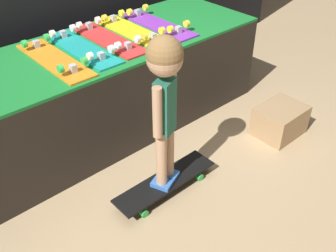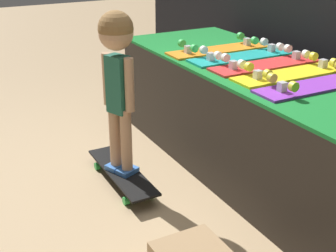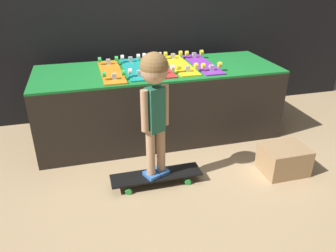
{
  "view_description": "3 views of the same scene",
  "coord_description": "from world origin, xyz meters",
  "px_view_note": "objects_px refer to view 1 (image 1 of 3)",
  "views": [
    {
      "loc": [
        -1.49,
        -1.83,
        1.89
      ],
      "look_at": [
        -0.07,
        -0.24,
        0.37
      ],
      "focal_mm": 42.0,
      "sensor_mm": 36.0,
      "label": 1
    },
    {
      "loc": [
        2.24,
        -1.38,
        1.53
      ],
      "look_at": [
        -0.15,
        -0.11,
        0.38
      ],
      "focal_mm": 50.0,
      "sensor_mm": 36.0,
      "label": 2
    },
    {
      "loc": [
        -0.73,
        -2.58,
        1.64
      ],
      "look_at": [
        -0.06,
        -0.13,
        0.39
      ],
      "focal_mm": 35.0,
      "sensor_mm": 36.0,
      "label": 3
    }
  ],
  "objects_px": {
    "skateboard_red_on_rack": "(108,38)",
    "skateboard_orange_on_rack": "(54,59)",
    "skateboard_purple_on_rack": "(157,24)",
    "child": "(165,87)",
    "storage_box": "(280,120)",
    "skateboard_on_floor": "(165,182)",
    "skateboard_yellow_on_rack": "(132,30)",
    "skateboard_teal_on_rack": "(82,48)"
  },
  "relations": [
    {
      "from": "skateboard_red_on_rack",
      "to": "skateboard_on_floor",
      "type": "relative_size",
      "value": 1.01
    },
    {
      "from": "skateboard_teal_on_rack",
      "to": "skateboard_on_floor",
      "type": "bearing_deg",
      "value": -90.32
    },
    {
      "from": "skateboard_orange_on_rack",
      "to": "child",
      "type": "relative_size",
      "value": 0.75
    },
    {
      "from": "skateboard_red_on_rack",
      "to": "skateboard_purple_on_rack",
      "type": "distance_m",
      "value": 0.46
    },
    {
      "from": "skateboard_on_floor",
      "to": "skateboard_red_on_rack",
      "type": "bearing_deg",
      "value": 75.35
    },
    {
      "from": "skateboard_yellow_on_rack",
      "to": "skateboard_purple_on_rack",
      "type": "distance_m",
      "value": 0.23
    },
    {
      "from": "skateboard_red_on_rack",
      "to": "skateboard_orange_on_rack",
      "type": "bearing_deg",
      "value": -174.21
    },
    {
      "from": "skateboard_teal_on_rack",
      "to": "skateboard_yellow_on_rack",
      "type": "height_order",
      "value": "same"
    },
    {
      "from": "skateboard_teal_on_rack",
      "to": "skateboard_purple_on_rack",
      "type": "height_order",
      "value": "same"
    },
    {
      "from": "skateboard_red_on_rack",
      "to": "storage_box",
      "type": "relative_size",
      "value": 2.01
    },
    {
      "from": "skateboard_orange_on_rack",
      "to": "skateboard_on_floor",
      "type": "relative_size",
      "value": 1.01
    },
    {
      "from": "skateboard_yellow_on_rack",
      "to": "storage_box",
      "type": "bearing_deg",
      "value": -57.8
    },
    {
      "from": "skateboard_teal_on_rack",
      "to": "skateboard_purple_on_rack",
      "type": "bearing_deg",
      "value": -0.45
    },
    {
      "from": "skateboard_orange_on_rack",
      "to": "child",
      "type": "distance_m",
      "value": 0.89
    },
    {
      "from": "skateboard_red_on_rack",
      "to": "skateboard_yellow_on_rack",
      "type": "xyz_separation_m",
      "value": [
        0.23,
        0.0,
        0.0
      ]
    },
    {
      "from": "skateboard_purple_on_rack",
      "to": "skateboard_teal_on_rack",
      "type": "bearing_deg",
      "value": 179.55
    },
    {
      "from": "skateboard_red_on_rack",
      "to": "skateboard_on_floor",
      "type": "height_order",
      "value": "skateboard_red_on_rack"
    },
    {
      "from": "skateboard_teal_on_rack",
      "to": "child",
      "type": "bearing_deg",
      "value": -90.32
    },
    {
      "from": "skateboard_orange_on_rack",
      "to": "skateboard_on_floor",
      "type": "xyz_separation_m",
      "value": [
        0.23,
        -0.86,
        -0.66
      ]
    },
    {
      "from": "skateboard_purple_on_rack",
      "to": "storage_box",
      "type": "bearing_deg",
      "value": -67.6
    },
    {
      "from": "child",
      "to": "storage_box",
      "type": "xyz_separation_m",
      "value": [
        1.11,
        -0.11,
        -0.68
      ]
    },
    {
      "from": "skateboard_teal_on_rack",
      "to": "skateboard_purple_on_rack",
      "type": "xyz_separation_m",
      "value": [
        0.7,
        -0.01,
        0.0
      ]
    },
    {
      "from": "skateboard_teal_on_rack",
      "to": "skateboard_on_floor",
      "type": "xyz_separation_m",
      "value": [
        -0.01,
        -0.89,
        -0.66
      ]
    },
    {
      "from": "child",
      "to": "storage_box",
      "type": "distance_m",
      "value": 1.31
    },
    {
      "from": "skateboard_yellow_on_rack",
      "to": "skateboard_red_on_rack",
      "type": "bearing_deg",
      "value": -179.07
    },
    {
      "from": "skateboard_yellow_on_rack",
      "to": "skateboard_on_floor",
      "type": "height_order",
      "value": "skateboard_yellow_on_rack"
    },
    {
      "from": "skateboard_red_on_rack",
      "to": "child",
      "type": "height_order",
      "value": "child"
    },
    {
      "from": "skateboard_orange_on_rack",
      "to": "skateboard_red_on_rack",
      "type": "relative_size",
      "value": 1.0
    },
    {
      "from": "skateboard_orange_on_rack",
      "to": "skateboard_red_on_rack",
      "type": "bearing_deg",
      "value": 5.79
    },
    {
      "from": "skateboard_red_on_rack",
      "to": "storage_box",
      "type": "distance_m",
      "value": 1.48
    },
    {
      "from": "skateboard_yellow_on_rack",
      "to": "skateboard_on_floor",
      "type": "bearing_deg",
      "value": -117.25
    },
    {
      "from": "storage_box",
      "to": "skateboard_purple_on_rack",
      "type": "bearing_deg",
      "value": 112.4
    },
    {
      "from": "skateboard_teal_on_rack",
      "to": "storage_box",
      "type": "distance_m",
      "value": 1.62
    },
    {
      "from": "skateboard_yellow_on_rack",
      "to": "storage_box",
      "type": "height_order",
      "value": "skateboard_yellow_on_rack"
    },
    {
      "from": "skateboard_orange_on_rack",
      "to": "skateboard_red_on_rack",
      "type": "height_order",
      "value": "same"
    },
    {
      "from": "skateboard_on_floor",
      "to": "child",
      "type": "xyz_separation_m",
      "value": [
        0.0,
        0.0,
        0.73
      ]
    },
    {
      "from": "skateboard_orange_on_rack",
      "to": "storage_box",
      "type": "distance_m",
      "value": 1.77
    },
    {
      "from": "child",
      "to": "skateboard_red_on_rack",
      "type": "bearing_deg",
      "value": 53.18
    },
    {
      "from": "skateboard_on_floor",
      "to": "skateboard_teal_on_rack",
      "type": "bearing_deg",
      "value": 89.68
    },
    {
      "from": "skateboard_teal_on_rack",
      "to": "child",
      "type": "distance_m",
      "value": 0.9
    },
    {
      "from": "skateboard_orange_on_rack",
      "to": "skateboard_on_floor",
      "type": "distance_m",
      "value": 1.11
    },
    {
      "from": "skateboard_yellow_on_rack",
      "to": "skateboard_purple_on_rack",
      "type": "height_order",
      "value": "same"
    }
  ]
}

